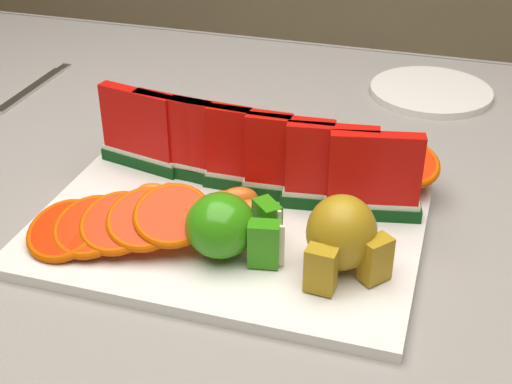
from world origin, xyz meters
name	(u,v)px	position (x,y,z in m)	size (l,w,h in m)	color
table	(180,251)	(0.00, 0.00, 0.65)	(1.40, 0.90, 0.75)	#442E15
tablecloth	(177,209)	(0.00, 0.00, 0.72)	(1.53, 1.03, 0.20)	gray
platter	(230,223)	(0.10, -0.08, 0.76)	(0.40, 0.30, 0.01)	silver
apple_cluster	(228,227)	(0.11, -0.14, 0.80)	(0.11, 0.09, 0.06)	#2C8D1B
pear_cluster	(342,236)	(0.22, -0.13, 0.81)	(0.09, 0.09, 0.08)	#9E8418
side_plate	(431,91)	(0.27, 0.35, 0.76)	(0.24, 0.24, 0.01)	silver
fork	(34,88)	(-0.31, 0.19, 0.76)	(0.02, 0.20, 0.00)	silver
watermelon_row	(249,154)	(0.10, -0.01, 0.82)	(0.39, 0.07, 0.10)	#10360E
orange_fan_front	(118,223)	(0.00, -0.15, 0.80)	(0.20, 0.13, 0.05)	#DF5915
orange_fan_back	(281,152)	(0.12, 0.04, 0.79)	(0.38, 0.11, 0.05)	#DF5915
tangerine_segments	(201,202)	(0.06, -0.07, 0.78)	(0.15, 0.07, 0.03)	#FF4D17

